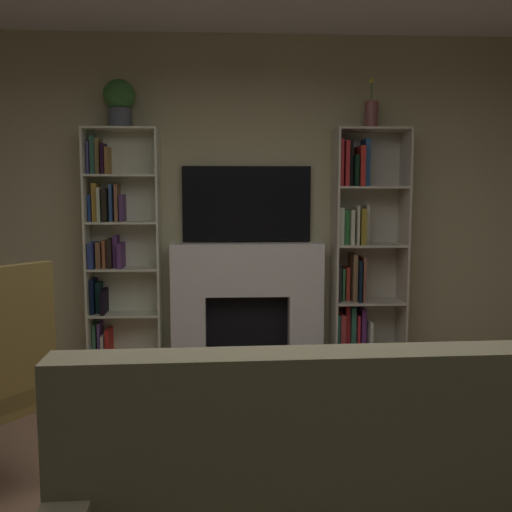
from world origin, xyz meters
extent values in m
cube|color=tan|center=(0.00, 2.76, 1.40)|extent=(5.13, 0.06, 2.80)
cube|color=white|center=(-0.51, 2.60, 0.28)|extent=(0.30, 0.25, 0.56)
cube|color=white|center=(0.51, 2.60, 0.28)|extent=(0.30, 0.25, 0.56)
cube|color=white|center=(0.00, 2.60, 0.78)|extent=(1.32, 0.25, 0.45)
cube|color=black|center=(0.00, 2.69, 0.28)|extent=(0.73, 0.08, 0.56)
cube|color=#524C53|center=(0.00, 2.33, 0.01)|extent=(1.42, 0.30, 0.03)
cube|color=black|center=(0.00, 2.70, 1.35)|extent=(1.12, 0.06, 0.66)
cube|color=beige|center=(-1.36, 2.60, 0.99)|extent=(0.02, 0.26, 1.99)
cube|color=beige|center=(-0.76, 2.60, 0.99)|extent=(0.02, 0.26, 1.99)
cube|color=beige|center=(-1.06, 2.72, 0.99)|extent=(0.62, 0.02, 1.99)
cube|color=beige|center=(-1.06, 2.60, 0.01)|extent=(0.59, 0.26, 0.02)
cube|color=#3C714D|center=(-1.33, 2.63, 0.17)|extent=(0.03, 0.15, 0.30)
cube|color=#5F3D80|center=(-1.29, 2.62, 0.17)|extent=(0.02, 0.17, 0.30)
cube|color=beige|center=(-1.25, 2.60, 0.12)|extent=(0.03, 0.21, 0.20)
cube|color=red|center=(-1.21, 2.61, 0.14)|extent=(0.04, 0.20, 0.25)
cube|color=beige|center=(-1.06, 2.60, 0.40)|extent=(0.59, 0.26, 0.02)
cube|color=black|center=(-1.33, 2.61, 0.56)|extent=(0.03, 0.19, 0.30)
cube|color=black|center=(-1.29, 2.64, 0.54)|extent=(0.04, 0.15, 0.27)
cube|color=black|center=(-1.24, 2.60, 0.51)|extent=(0.03, 0.22, 0.21)
cube|color=beige|center=(-1.06, 2.60, 0.79)|extent=(0.59, 0.26, 0.02)
cube|color=navy|center=(-1.32, 2.60, 0.91)|extent=(0.04, 0.22, 0.22)
cube|color=#8F5E39|center=(-1.27, 2.62, 0.91)|extent=(0.04, 0.18, 0.22)
cube|color=brown|center=(-1.21, 2.61, 0.92)|extent=(0.03, 0.20, 0.24)
cube|color=black|center=(-1.17, 2.62, 0.93)|extent=(0.04, 0.18, 0.25)
cube|color=#572F6A|center=(-1.13, 2.63, 0.94)|extent=(0.04, 0.15, 0.28)
cube|color=#59336C|center=(-1.08, 2.60, 0.91)|extent=(0.03, 0.22, 0.22)
cube|color=beige|center=(-1.06, 2.60, 1.19)|extent=(0.59, 0.26, 0.02)
cube|color=#26429A|center=(-1.33, 2.63, 1.31)|extent=(0.03, 0.15, 0.22)
cube|color=olive|center=(-1.28, 2.62, 1.36)|extent=(0.04, 0.18, 0.32)
cube|color=beige|center=(-1.25, 2.61, 1.34)|extent=(0.03, 0.21, 0.29)
cube|color=black|center=(-1.20, 2.60, 1.34)|extent=(0.03, 0.22, 0.28)
cube|color=#32548C|center=(-1.15, 2.63, 1.36)|extent=(0.02, 0.17, 0.32)
cube|color=#956240|center=(-1.11, 2.63, 1.36)|extent=(0.03, 0.16, 0.31)
cube|color=#533564|center=(-1.07, 2.63, 1.32)|extent=(0.03, 0.16, 0.23)
cube|color=beige|center=(-1.06, 2.60, 1.59)|extent=(0.59, 0.26, 0.02)
cube|color=#4B417B|center=(-1.33, 2.63, 1.74)|extent=(0.02, 0.16, 0.28)
cube|color=#316650|center=(-1.30, 2.64, 1.76)|extent=(0.04, 0.15, 0.32)
cube|color=olive|center=(-1.25, 2.63, 1.75)|extent=(0.03, 0.17, 0.30)
cube|color=black|center=(-1.21, 2.61, 1.73)|extent=(0.02, 0.21, 0.26)
cube|color=#A7773B|center=(-1.18, 2.62, 1.71)|extent=(0.03, 0.17, 0.23)
cube|color=beige|center=(-1.06, 2.60, 1.98)|extent=(0.59, 0.26, 0.02)
cube|color=beige|center=(0.76, 2.56, 0.99)|extent=(0.02, 0.34, 1.99)
cube|color=beige|center=(1.36, 2.56, 0.99)|extent=(0.02, 0.34, 1.99)
cube|color=beige|center=(1.06, 2.72, 0.99)|extent=(0.62, 0.02, 1.99)
cube|color=beige|center=(1.06, 2.56, 0.01)|extent=(0.59, 0.34, 0.02)
cube|color=#216751|center=(0.79, 2.58, 0.20)|extent=(0.02, 0.26, 0.37)
cube|color=#A73333|center=(0.82, 2.57, 0.20)|extent=(0.04, 0.27, 0.37)
cube|color=#AA242B|center=(0.88, 2.61, 0.23)|extent=(0.04, 0.20, 0.43)
cube|color=#2B674F|center=(0.93, 2.60, 0.23)|extent=(0.04, 0.21, 0.43)
cube|color=#B32432|center=(0.97, 2.60, 0.20)|extent=(0.02, 0.22, 0.36)
cube|color=#612A71|center=(1.02, 2.61, 0.23)|extent=(0.04, 0.20, 0.41)
cube|color=beige|center=(1.07, 2.57, 0.17)|extent=(0.03, 0.28, 0.31)
cube|color=beige|center=(1.06, 2.56, 0.50)|extent=(0.59, 0.34, 0.02)
cube|color=#232628|center=(0.79, 2.59, 0.66)|extent=(0.03, 0.24, 0.30)
cube|color=#397B40|center=(0.84, 2.61, 0.65)|extent=(0.02, 0.20, 0.28)
cube|color=#B53528|center=(0.88, 2.62, 0.65)|extent=(0.03, 0.19, 0.29)
cube|color=olive|center=(0.93, 2.59, 0.71)|extent=(0.04, 0.24, 0.41)
cube|color=black|center=(0.97, 2.57, 0.68)|extent=(0.02, 0.28, 0.36)
cube|color=brown|center=(1.00, 2.58, 0.70)|extent=(0.02, 0.27, 0.38)
cube|color=beige|center=(1.06, 2.56, 0.99)|extent=(0.59, 0.34, 0.02)
cube|color=beige|center=(0.80, 2.58, 1.16)|extent=(0.04, 0.26, 0.32)
cube|color=#2E7D3A|center=(0.85, 2.61, 1.15)|extent=(0.04, 0.20, 0.29)
cube|color=beige|center=(0.90, 2.58, 1.15)|extent=(0.03, 0.25, 0.30)
cube|color=beige|center=(0.94, 2.58, 1.17)|extent=(0.02, 0.26, 0.34)
cube|color=olive|center=(0.99, 2.58, 1.16)|extent=(0.04, 0.27, 0.31)
cube|color=beige|center=(1.04, 2.61, 1.17)|extent=(0.02, 0.20, 0.34)
cube|color=beige|center=(1.06, 2.56, 1.49)|extent=(0.59, 0.34, 0.02)
cube|color=#B6292F|center=(0.79, 2.58, 1.70)|extent=(0.03, 0.26, 0.40)
cube|color=#B02428|center=(0.84, 2.57, 1.69)|extent=(0.03, 0.27, 0.38)
cube|color=black|center=(0.88, 2.60, 1.69)|extent=(0.02, 0.22, 0.38)
cube|color=black|center=(0.91, 2.57, 1.63)|extent=(0.03, 0.28, 0.26)
cube|color=red|center=(0.96, 2.57, 1.67)|extent=(0.04, 0.29, 0.34)
cube|color=#254D84|center=(1.02, 2.61, 1.70)|extent=(0.04, 0.21, 0.40)
cube|color=beige|center=(1.06, 2.56, 1.98)|extent=(0.59, 0.34, 0.02)
cylinder|color=#494F5B|center=(-1.06, 2.58, 2.06)|extent=(0.19, 0.19, 0.16)
sphere|color=#346A2E|center=(-1.06, 2.58, 2.25)|extent=(0.26, 0.26, 0.26)
cylinder|color=brown|center=(1.06, 2.58, 2.10)|extent=(0.12, 0.12, 0.23)
cylinder|color=#4C7F3F|center=(1.06, 2.57, 2.31)|extent=(0.01, 0.01, 0.18)
sphere|color=#DBCD4A|center=(1.06, 2.57, 2.40)|extent=(0.04, 0.04, 0.04)
cylinder|color=#4C7F3F|center=(1.05, 2.56, 2.30)|extent=(0.01, 0.01, 0.17)
sphere|color=#DBCD4A|center=(1.05, 2.56, 2.38)|extent=(0.04, 0.04, 0.04)
cube|color=#7D7355|center=(0.15, -0.62, 0.71)|extent=(1.72, 0.21, 0.52)
cylinder|color=brown|center=(-1.04, 0.44, 0.23)|extent=(0.04, 0.04, 0.45)
camera|label=1|loc=(-0.17, -2.28, 1.45)|focal=39.69mm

